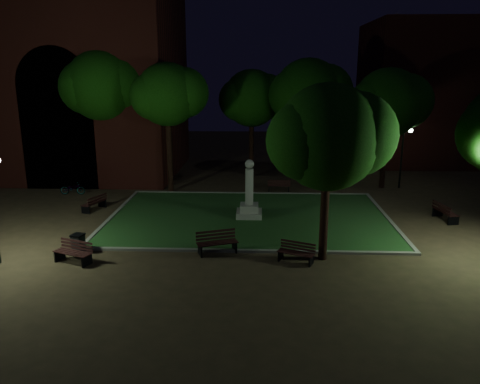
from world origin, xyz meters
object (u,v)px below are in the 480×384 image
(bench_right_side, at_px, (444,213))
(bench_far_side, at_px, (279,186))
(bench_near_right, at_px, (296,253))
(bench_near_left, at_px, (217,243))
(monument, at_px, (249,201))
(bench_west_near, at_px, (74,253))
(bench_left_side, at_px, (95,203))
(trash_bin, at_px, (78,243))
(bicycle, at_px, (73,188))

(bench_right_side, distance_m, bench_far_side, 10.55)
(bench_near_right, relative_size, bench_right_side, 0.89)
(bench_near_left, distance_m, bench_near_right, 3.58)
(monument, xyz_separation_m, bench_west_near, (-7.29, -6.54, -0.52))
(bench_near_right, xyz_separation_m, bench_left_side, (-11.15, 7.09, 0.03))
(bench_near_left, bearing_deg, monument, 55.54)
(bench_right_side, bearing_deg, bench_far_side, 45.49)
(monument, xyz_separation_m, trash_bin, (-7.51, -5.46, -0.51))
(bench_near_left, height_order, bench_right_side, bench_near_left)
(trash_bin, distance_m, bicycle, 10.85)
(bench_left_side, xyz_separation_m, bicycle, (-2.71, 3.54, -0.00))
(monument, xyz_separation_m, bench_left_side, (-9.00, 1.00, -0.53))
(monument, relative_size, bench_near_left, 1.67)
(bench_far_side, bearing_deg, bench_right_side, 147.60)
(bench_near_left, distance_m, bench_right_side, 12.97)
(bench_left_side, bearing_deg, bench_near_right, 78.15)
(bench_near_left, distance_m, bench_west_near, 6.11)
(bench_near_right, xyz_separation_m, bench_far_side, (-0.28, 11.94, -0.01))
(bench_left_side, bearing_deg, bench_west_near, 33.43)
(monument, bearing_deg, bench_left_side, 173.66)
(bench_left_side, bearing_deg, monument, 104.26)
(bench_left_side, bearing_deg, bench_far_side, 134.67)
(bench_west_near, bearing_deg, bench_left_side, 124.29)
(bench_west_near, bearing_deg, monument, 63.36)
(monument, distance_m, bench_near_right, 6.48)
(monument, xyz_separation_m, bench_far_side, (1.86, 5.85, -0.56))
(monument, distance_m, bicycle, 12.58)
(bench_near_right, distance_m, trash_bin, 9.67)
(bench_left_side, distance_m, bicycle, 4.46)
(monument, distance_m, bench_right_side, 10.61)
(bench_near_left, bearing_deg, bicycle, 116.61)
(bench_far_side, bearing_deg, bench_west_near, 55.32)
(bench_far_side, bearing_deg, bench_near_right, 93.11)
(bench_west_near, bearing_deg, bench_far_side, 75.01)
(bench_right_side, height_order, bicycle, bench_right_side)
(bench_left_side, bearing_deg, bench_right_side, 107.47)
(bench_west_near, relative_size, bench_far_side, 1.17)
(bench_far_side, bearing_deg, bench_left_side, 25.83)
(bench_near_left, bearing_deg, bench_west_near, 172.36)
(bench_west_near, xyz_separation_m, bench_far_side, (9.15, 12.39, -0.05))
(bench_near_right, height_order, trash_bin, trash_bin)
(bench_west_near, height_order, bench_left_side, bench_west_near)
(bench_near_left, distance_m, trash_bin, 6.19)
(bench_far_side, relative_size, trash_bin, 1.76)
(bench_far_side, bearing_deg, bench_near_left, 75.70)
(bench_right_side, xyz_separation_m, bicycle, (-22.31, 4.62, -0.03))
(bench_near_left, xyz_separation_m, bench_far_side, (3.19, 11.06, -0.08))
(bench_near_right, xyz_separation_m, bench_right_side, (8.45, 6.02, 0.05))
(bench_right_side, bearing_deg, bench_west_near, 99.54)
(bench_near_left, height_order, bench_near_right, bench_near_left)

